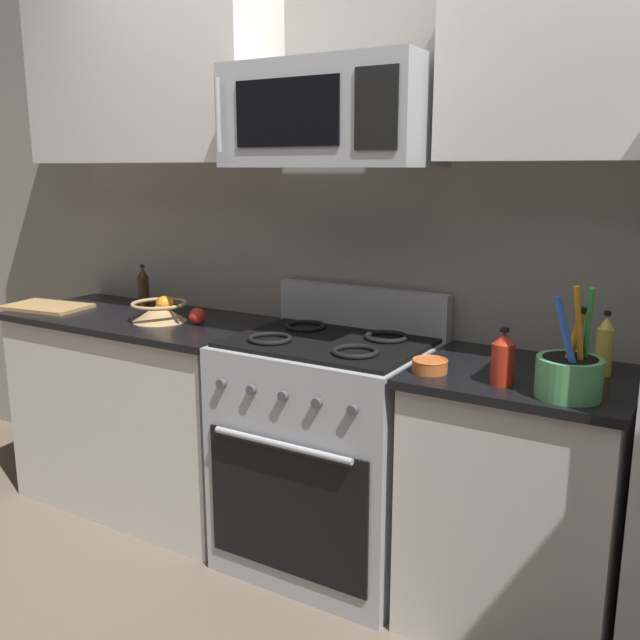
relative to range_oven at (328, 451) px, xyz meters
The scene contains 15 objects.
wall_back 0.90m from the range_oven, 90.00° to the left, with size 8.00×0.10×2.60m, color #9E998E.
counter_left 1.00m from the range_oven, behind, with size 1.22×0.60×0.91m.
range_oven is the anchor object (origin of this frame).
counter_right 0.74m from the range_oven, ahead, with size 0.71×0.60×0.91m.
microwave 1.28m from the range_oven, 90.04° to the left, with size 0.76×0.44×0.36m.
upper_cabinets_left 1.80m from the range_oven, behind, with size 1.21×0.34×0.73m.
upper_cabinets_right 1.66m from the range_oven, 11.16° to the left, with size 0.70×0.34×0.73m.
utensil_crock 1.06m from the range_oven, 11.14° to the right, with size 0.19×0.19×0.34m.
fruit_basket 0.97m from the range_oven, behind, with size 0.24×0.24×0.11m.
apple_loose 0.80m from the range_oven, behind, with size 0.07×0.07×0.07m, color red.
cutting_board 1.57m from the range_oven, behind, with size 0.39×0.24×0.02m, color tan.
bottle_soy 1.24m from the range_oven, behind, with size 0.05×0.05×0.21m.
bottle_oil 1.11m from the range_oven, ahead, with size 0.05×0.05×0.21m.
bottle_hot_sauce 0.90m from the range_oven, 12.85° to the right, with size 0.07×0.07×0.18m.
prep_bowl 0.68m from the range_oven, 17.89° to the right, with size 0.12×0.12×0.04m.
Camera 1 is at (1.29, -1.51, 1.57)m, focal length 38.93 mm.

